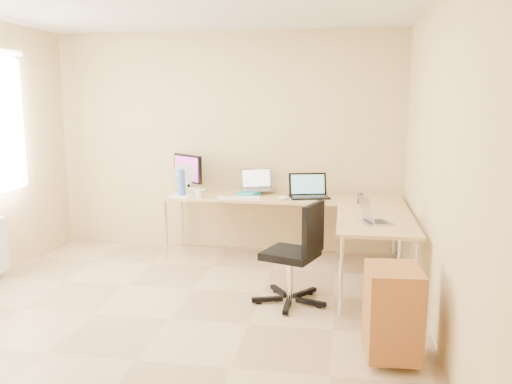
% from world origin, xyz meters
% --- Properties ---
extents(floor, '(4.50, 4.50, 0.00)m').
position_xyz_m(floor, '(0.00, 0.00, 0.00)').
color(floor, tan).
rests_on(floor, ground).
extents(wall_back, '(4.50, 0.00, 4.50)m').
position_xyz_m(wall_back, '(0.00, 2.25, 1.30)').
color(wall_back, '#DEC07E').
rests_on(wall_back, ground).
extents(wall_right, '(0.00, 4.50, 4.50)m').
position_xyz_m(wall_right, '(2.10, 0.00, 1.30)').
color(wall_right, '#DEC07E').
rests_on(wall_right, ground).
extents(desk_main, '(2.65, 0.70, 0.73)m').
position_xyz_m(desk_main, '(0.72, 1.85, 0.36)').
color(desk_main, tan).
rests_on(desk_main, ground).
extents(desk_return, '(0.70, 1.30, 0.73)m').
position_xyz_m(desk_return, '(1.70, 0.85, 0.36)').
color(desk_return, tan).
rests_on(desk_return, ground).
extents(monitor, '(0.51, 0.46, 0.45)m').
position_xyz_m(monitor, '(-0.40, 1.95, 0.95)').
color(monitor, black).
rests_on(monitor, desk_main).
extents(book_stack, '(0.26, 0.31, 0.04)m').
position_xyz_m(book_stack, '(0.35, 1.86, 0.75)').
color(book_stack, teal).
rests_on(book_stack, desk_main).
extents(laptop_center, '(0.45, 0.41, 0.24)m').
position_xyz_m(laptop_center, '(0.43, 1.97, 0.89)').
color(laptop_center, '#999CB1').
rests_on(laptop_center, desk_main).
extents(laptop_black, '(0.49, 0.41, 0.27)m').
position_xyz_m(laptop_black, '(1.03, 1.79, 0.86)').
color(laptop_black, black).
rests_on(laptop_black, desk_main).
extents(keyboard, '(0.48, 0.22, 0.02)m').
position_xyz_m(keyboard, '(0.28, 1.58, 0.74)').
color(keyboard, white).
rests_on(keyboard, desk_main).
extents(mouse, '(0.13, 0.10, 0.04)m').
position_xyz_m(mouse, '(0.77, 1.64, 0.75)').
color(mouse, white).
rests_on(mouse, desk_main).
extents(mug, '(0.12, 0.12, 0.11)m').
position_xyz_m(mug, '(-0.14, 1.55, 0.78)').
color(mug, silver).
rests_on(mug, desk_main).
extents(cd_stack, '(0.14, 0.14, 0.03)m').
position_xyz_m(cd_stack, '(0.40, 1.70, 0.74)').
color(cd_stack, silver).
rests_on(cd_stack, desk_main).
extents(water_bottle, '(0.11, 0.11, 0.30)m').
position_xyz_m(water_bottle, '(-0.40, 1.69, 0.88)').
color(water_bottle, '#4164BF').
rests_on(water_bottle, desk_main).
extents(papers, '(0.24, 0.33, 0.01)m').
position_xyz_m(papers, '(-0.40, 1.70, 0.73)').
color(papers, white).
rests_on(papers, desk_main).
extents(white_box, '(0.23, 0.20, 0.07)m').
position_xyz_m(white_box, '(-0.32, 1.82, 0.77)').
color(white_box, beige).
rests_on(white_box, desk_main).
extents(desk_fan, '(0.27, 0.27, 0.32)m').
position_xyz_m(desk_fan, '(-0.40, 1.88, 0.89)').
color(desk_fan, beige).
rests_on(desk_fan, desk_main).
extents(black_cup, '(0.08, 0.08, 0.11)m').
position_xyz_m(black_cup, '(1.58, 1.55, 0.78)').
color(black_cup, black).
rests_on(black_cup, desk_main).
extents(laptop_return, '(0.37, 0.33, 0.20)m').
position_xyz_m(laptop_return, '(1.69, 0.65, 0.83)').
color(laptop_return, '#B9B9C5').
rests_on(laptop_return, desk_return).
extents(office_chair, '(0.71, 0.71, 0.93)m').
position_xyz_m(office_chair, '(0.95, 0.53, 0.50)').
color(office_chair, black).
rests_on(office_chair, ground).
extents(cabinet, '(0.39, 0.47, 0.61)m').
position_xyz_m(cabinet, '(1.76, -0.42, 0.36)').
color(cabinet, brown).
rests_on(cabinet, ground).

